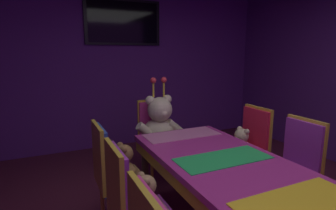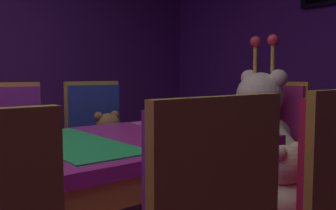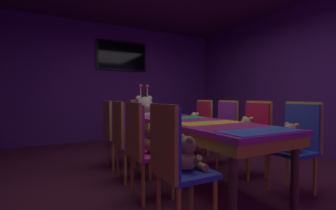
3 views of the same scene
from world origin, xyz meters
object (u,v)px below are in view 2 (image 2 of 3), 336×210
(chair_left_2, at_px, (11,148))
(chair_right_3, at_px, (318,197))
(chair_left_3, at_px, (98,138))
(teddy_left_2, at_px, (19,154))
(throne_chair, at_px, (273,139))
(teddy_right_3, at_px, (282,188))
(teddy_left_3, at_px, (109,140))
(king_teddy_bear, at_px, (258,123))

(chair_left_2, relative_size, chair_right_3, 1.00)
(chair_left_2, relative_size, chair_left_3, 1.00)
(chair_right_3, bearing_deg, teddy_left_2, 22.19)
(throne_chair, bearing_deg, teddy_right_3, 36.86)
(teddy_left_3, bearing_deg, teddy_right_3, 0.87)
(chair_right_3, distance_m, throne_chair, 1.18)
(teddy_left_3, bearing_deg, chair_left_3, -180.00)
(chair_left_2, xyz_separation_m, chair_left_3, (0.00, 0.58, 0.00))
(throne_chair, bearing_deg, king_teddy_bear, -0.00)
(chair_left_2, bearing_deg, teddy_left_3, 75.27)
(teddy_right_3, relative_size, king_teddy_bear, 0.40)
(chair_right_3, relative_size, teddy_right_3, 2.97)
(chair_left_2, height_order, chair_left_3, same)
(chair_left_2, xyz_separation_m, teddy_left_3, (0.15, 0.58, 0.00))
(chair_left_2, height_order, chair_right_3, same)
(chair_left_2, distance_m, teddy_right_3, 1.57)
(chair_left_2, xyz_separation_m, chair_right_3, (1.60, 0.59, 0.00))
(chair_left_2, relative_size, throne_chair, 1.00)
(teddy_left_2, distance_m, throne_chair, 1.61)
(teddy_left_2, height_order, throne_chair, throne_chair)
(teddy_right_3, xyz_separation_m, throne_chair, (-0.65, 0.87, 0.00))
(chair_left_3, xyz_separation_m, throne_chair, (0.80, 0.89, 0.00))
(chair_left_2, xyz_separation_m, teddy_right_3, (1.46, 0.59, -0.00))
(chair_right_3, height_order, throne_chair, same)
(teddy_right_3, bearing_deg, chair_left_2, 22.21)
(teddy_left_2, bearing_deg, chair_left_3, 103.67)
(teddy_left_2, bearing_deg, teddy_left_3, 89.30)
(teddy_left_2, relative_size, king_teddy_bear, 0.37)
(chair_left_3, bearing_deg, teddy_left_2, -76.33)
(throne_chair, bearing_deg, teddy_left_2, -24.24)
(throne_chair, bearing_deg, chair_left_3, -41.93)
(chair_left_2, distance_m, chair_right_3, 1.71)
(chair_left_2, bearing_deg, chair_right_3, 20.36)
(chair_right_3, distance_m, teddy_right_3, 0.15)
(teddy_left_2, xyz_separation_m, chair_left_3, (-0.14, 0.58, 0.01))
(chair_left_2, height_order, teddy_left_2, chair_left_2)
(chair_left_2, distance_m, chair_left_3, 0.58)
(chair_right_3, height_order, king_teddy_bear, king_teddy_bear)
(king_teddy_bear, bearing_deg, chair_left_3, -47.83)
(teddy_left_2, xyz_separation_m, chair_right_3, (1.46, 0.59, 0.01))
(teddy_left_3, relative_size, chair_right_3, 0.35)
(chair_right_3, bearing_deg, chair_left_2, 20.36)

